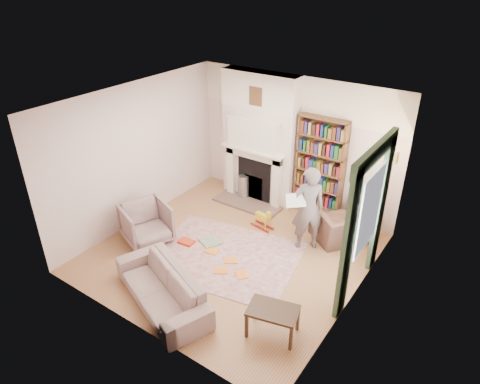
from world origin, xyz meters
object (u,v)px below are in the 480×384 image
Objects in this scene: armchair_left at (146,223)px; man_reading at (308,209)px; bookcase at (320,163)px; sofa at (162,288)px; rocking_horse at (262,219)px; paraffin_heater at (244,187)px; armchair_reading at (342,225)px; coffee_table at (273,321)px.

armchair_left is 3.01m from man_reading.
bookcase reaches higher than armchair_left.
rocking_horse is at bearing 108.62° from sofa.
rocking_horse is at bearing -39.20° from paraffin_heater.
man_reading is at bearing -1.00° from armchair_reading.
armchair_left is (-3.01, -2.13, 0.06)m from armchair_reading.
man_reading is 2.33m from coffee_table.
rocking_horse is (1.56, 1.62, -0.17)m from armchair_left.
armchair_reading is 1.54m from rocking_horse.
armchair_reading is at bearing 85.24° from sofa.
bookcase reaches higher than armchair_reading.
paraffin_heater reaches higher than rocking_horse.
man_reading reaches higher than coffee_table.
paraffin_heater is at bearing -65.25° from man_reading.
bookcase is at bearing 69.24° from rocking_horse.
armchair_reading is 2.12× the size of rocking_horse.
bookcase is 0.94× the size of sofa.
coffee_table is (0.94, -3.37, -0.95)m from bookcase.
man_reading is at bearing -24.32° from paraffin_heater.
man_reading is at bearing 4.55° from rocking_horse.
armchair_left is 1.19× the size of coffee_table.
sofa is at bearing -76.40° from paraffin_heater.
paraffin_heater is at bearing 125.32° from sofa.
paraffin_heater is (-1.99, 0.90, -0.54)m from man_reading.
man_reading reaches higher than armchair_left.
rocking_horse is at bearing -34.74° from armchair_reading.
bookcase is 3.36× the size of paraffin_heater.
man_reading is at bearing -37.51° from armchair_left.
paraffin_heater reaches higher than coffee_table.
bookcase is 1.31m from armchair_reading.
bookcase is 2.21× the size of armchair_left.
coffee_table is at bearing -80.05° from armchair_left.
armchair_left is 1.52× the size of paraffin_heater.
bookcase is at bearing 99.92° from sofa.
coffee_table is (0.14, -2.78, -0.10)m from armchair_reading.
man_reading is at bearing 87.97° from sofa.
coffee_table is 4.02m from paraffin_heater.
man_reading reaches higher than rocking_horse.
armchair_reading is at bearing 29.12° from rocking_horse.
bookcase is 1.85× the size of armchair_reading.
rocking_horse is (-0.64, -1.10, -0.97)m from bookcase.
sofa is (-0.79, -3.79, -0.89)m from bookcase.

